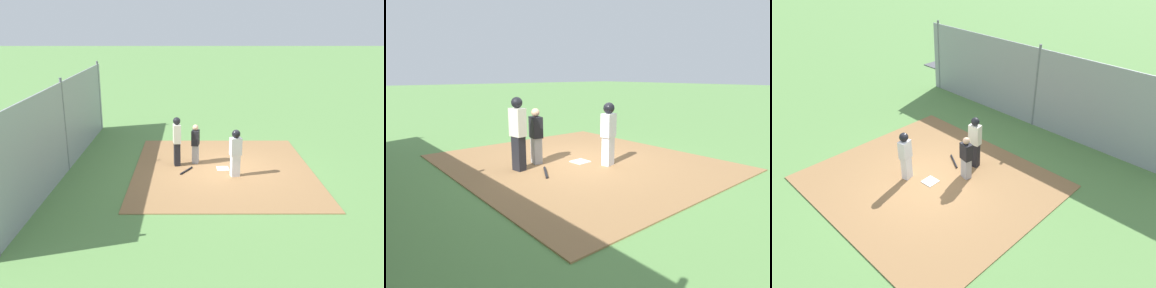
{
  "view_description": "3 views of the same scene",
  "coord_description": "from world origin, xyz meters",
  "views": [
    {
      "loc": [
        14.05,
        -1.15,
        5.29
      ],
      "look_at": [
        -0.2,
        -1.12,
        0.91
      ],
      "focal_mm": 38.4,
      "sensor_mm": 36.0,
      "label": 1
    },
    {
      "loc": [
        6.5,
        -5.49,
        2.41
      ],
      "look_at": [
        0.48,
        -0.48,
        0.68
      ],
      "focal_mm": 29.89,
      "sensor_mm": 36.0,
      "label": 2
    },
    {
      "loc": [
        -7.4,
        5.99,
        7.13
      ],
      "look_at": [
        -0.2,
        -1.36,
        0.94
      ],
      "focal_mm": 34.1,
      "sensor_mm": 36.0,
      "label": 3
    }
  ],
  "objects": [
    {
      "name": "parked_car_blue",
      "position": [
        5.36,
        -10.4,
        0.61
      ],
      "size": [
        4.24,
        1.95,
        1.28
      ],
      "rotation": [
        0.0,
        0.0,
        0.02
      ],
      "color": "#28428C",
      "rests_on": "parking_lot"
    },
    {
      "name": "backstop_fence",
      "position": [
        0.0,
        -5.63,
        1.6
      ],
      "size": [
        12.0,
        0.1,
        3.35
      ],
      "color": "#93999E",
      "rests_on": "ground_plane"
    },
    {
      "name": "home_plate",
      "position": [
        0.0,
        0.0,
        0.04
      ],
      "size": [
        0.46,
        0.46,
        0.02
      ],
      "primitive_type": "cube",
      "rotation": [
        0.0,
        0.0,
        0.05
      ],
      "color": "white",
      "rests_on": "dirt_infield"
    },
    {
      "name": "runner",
      "position": [
        0.7,
        0.37,
        0.98
      ],
      "size": [
        0.35,
        0.43,
        1.66
      ],
      "rotation": [
        0.0,
        0.0,
        3.39
      ],
      "color": "silver",
      "rests_on": "dirt_infield"
    },
    {
      "name": "parked_car_red",
      "position": [
        -2.7,
        -9.57,
        0.61
      ],
      "size": [
        4.24,
        1.97,
        1.28
      ],
      "rotation": [
        0.0,
        0.0,
        -0.03
      ],
      "color": "maroon",
      "rests_on": "parking_lot"
    },
    {
      "name": "ground_plane",
      "position": [
        0.0,
        0.0,
        0.0
      ],
      "size": [
        140.0,
        140.0,
        0.0
      ],
      "primitive_type": "plane",
      "color": "#5B8947"
    },
    {
      "name": "baseball_bat",
      "position": [
        0.27,
        -1.33,
        0.06
      ],
      "size": [
        0.73,
        0.45,
        0.06
      ],
      "primitive_type": "cylinder",
      "rotation": [
        0.0,
        1.57,
        5.76
      ],
      "color": "black",
      "rests_on": "dirt_infield"
    },
    {
      "name": "parked_car_green",
      "position": [
        2.71,
        -9.48,
        0.61
      ],
      "size": [
        4.37,
        2.26,
        1.28
      ],
      "rotation": [
        0.0,
        0.0,
        3.02
      ],
      "color": "#235B38",
      "rests_on": "parking_lot"
    },
    {
      "name": "umpire",
      "position": [
        -0.39,
        -1.68,
        1.01
      ],
      "size": [
        0.41,
        0.31,
        1.84
      ],
      "rotation": [
        0.0,
        0.0,
        1.72
      ],
      "color": "black",
      "rests_on": "dirt_infield"
    },
    {
      "name": "dirt_infield",
      "position": [
        0.0,
        0.0,
        0.01
      ],
      "size": [
        7.2,
        6.4,
        0.03
      ],
      "primitive_type": "cube",
      "color": "olive",
      "rests_on": "ground_plane"
    },
    {
      "name": "parking_lot",
      "position": [
        0.0,
        -9.93,
        0.02
      ],
      "size": [
        18.0,
        5.2,
        0.04
      ],
      "primitive_type": "cube",
      "color": "#515156",
      "rests_on": "ground_plane"
    },
    {
      "name": "catcher",
      "position": [
        -0.66,
        -0.99,
        0.8
      ],
      "size": [
        0.42,
        0.32,
        1.49
      ],
      "rotation": [
        0.0,
        0.0,
        1.39
      ],
      "color": "#9E9EA3",
      "rests_on": "dirt_infield"
    }
  ]
}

